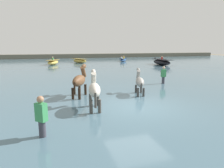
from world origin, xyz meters
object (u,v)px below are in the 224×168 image
(horse_lead_pinto, at_px, (94,91))
(person_wading_mid, at_px, (163,77))
(boat_far_inshore, at_px, (162,62))
(boat_mid_channel, at_px, (53,62))
(person_wading_close, at_px, (42,121))
(boat_mid_outer, at_px, (123,60))
(boat_distant_east, at_px, (80,61))
(horse_trailing_grey, at_px, (140,82))
(horse_flank_bay, at_px, (80,81))

(horse_lead_pinto, xyz_separation_m, person_wading_mid, (5.90, 4.17, -0.31))
(horse_lead_pinto, xyz_separation_m, boat_far_inshore, (13.53, 16.93, -0.38))
(boat_mid_channel, distance_m, person_wading_close, 24.19)
(boat_mid_channel, distance_m, boat_mid_outer, 12.43)
(person_wading_mid, height_order, person_wading_close, same)
(boat_mid_channel, height_order, boat_distant_east, boat_mid_channel)
(boat_distant_east, bearing_deg, boat_mid_outer, 7.20)
(boat_far_inshore, height_order, boat_mid_outer, boat_far_inshore)
(boat_mid_channel, distance_m, boat_far_inshore, 15.82)
(person_wading_close, bearing_deg, boat_distant_east, 79.68)
(horse_trailing_grey, bearing_deg, boat_mid_channel, 102.11)
(boat_far_inshore, bearing_deg, boat_mid_channel, 161.03)
(boat_far_inshore, distance_m, person_wading_close, 24.58)
(horse_trailing_grey, xyz_separation_m, person_wading_mid, (2.98, 2.38, -0.19))
(horse_flank_bay, height_order, boat_mid_outer, horse_flank_bay)
(horse_flank_bay, xyz_separation_m, boat_far_inshore, (13.83, 14.65, -0.41))
(boat_mid_channel, xyz_separation_m, boat_mid_outer, (12.07, 2.98, -0.07))
(person_wading_close, bearing_deg, horse_lead_pinto, 46.37)
(boat_mid_channel, xyz_separation_m, person_wading_close, (-0.59, -24.18, 0.13))
(boat_far_inshore, relative_size, boat_distant_east, 1.26)
(boat_far_inshore, distance_m, boat_distant_east, 12.92)
(horse_lead_pinto, bearing_deg, person_wading_close, -133.63)
(horse_flank_bay, relative_size, boat_distant_east, 0.62)
(horse_trailing_grey, relative_size, person_wading_mid, 1.10)
(boat_distant_east, bearing_deg, horse_lead_pinto, -96.52)
(horse_flank_bay, distance_m, boat_mid_outer, 25.27)
(horse_trailing_grey, bearing_deg, horse_lead_pinto, -148.41)
(boat_mid_outer, relative_size, person_wading_mid, 1.49)
(horse_flank_bay, bearing_deg, person_wading_mid, 17.02)
(horse_lead_pinto, height_order, person_wading_close, horse_lead_pinto)
(horse_flank_bay, xyz_separation_m, person_wading_close, (-1.72, -4.39, -0.34))
(horse_flank_bay, xyz_separation_m, boat_distant_east, (3.05, 21.77, -0.48))
(boat_mid_outer, bearing_deg, horse_lead_pinto, -113.03)
(horse_trailing_grey, bearing_deg, boat_distant_east, 90.45)
(horse_flank_bay, distance_m, boat_distant_east, 21.99)
(boat_mid_channel, xyz_separation_m, boat_far_inshore, (14.96, -5.14, 0.06))
(boat_mid_outer, distance_m, person_wading_mid, 21.41)
(person_wading_mid, bearing_deg, person_wading_close, -141.53)
(horse_lead_pinto, bearing_deg, horse_trailing_grey, 31.59)
(horse_trailing_grey, xyz_separation_m, boat_far_inshore, (10.61, 15.13, -0.26))
(boat_mid_channel, height_order, person_wading_close, person_wading_close)
(horse_lead_pinto, distance_m, person_wading_mid, 7.23)
(horse_trailing_grey, xyz_separation_m, horse_flank_bay, (-3.22, 0.48, 0.15))
(horse_trailing_grey, distance_m, horse_flank_bay, 3.26)
(person_wading_mid, distance_m, person_wading_close, 10.11)
(person_wading_close, bearing_deg, boat_mid_outer, 65.00)
(horse_trailing_grey, distance_m, person_wading_close, 6.30)
(horse_trailing_grey, xyz_separation_m, boat_mid_outer, (7.73, 23.25, -0.38))
(horse_flank_bay, height_order, boat_distant_east, horse_flank_bay)
(boat_mid_outer, distance_m, person_wading_close, 29.97)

